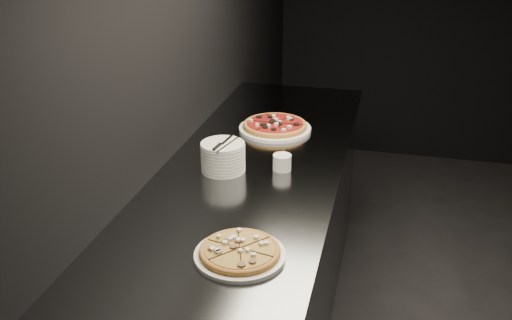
% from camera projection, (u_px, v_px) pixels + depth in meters
% --- Properties ---
extents(wall_left, '(0.02, 5.00, 2.80)m').
position_uv_depth(wall_left, '(160.00, 50.00, 2.26)').
color(wall_left, black).
rests_on(wall_left, floor).
extents(counter, '(0.74, 2.44, 0.92)m').
position_uv_depth(counter, '(252.00, 262.00, 2.56)').
color(counter, slate).
rests_on(counter, floor).
extents(pizza_mushroom, '(0.30, 0.30, 0.03)m').
position_uv_depth(pizza_mushroom, '(240.00, 252.00, 1.78)').
color(pizza_mushroom, white).
rests_on(pizza_mushroom, counter).
extents(pizza_tomato, '(0.35, 0.35, 0.04)m').
position_uv_depth(pizza_tomato, '(275.00, 126.00, 2.77)').
color(pizza_tomato, white).
rests_on(pizza_tomato, counter).
extents(plate_stack, '(0.18, 0.18, 0.12)m').
position_uv_depth(plate_stack, '(223.00, 157.00, 2.34)').
color(plate_stack, white).
rests_on(plate_stack, counter).
extents(cutlery, '(0.09, 0.19, 0.01)m').
position_uv_depth(cutlery, '(223.00, 144.00, 2.30)').
color(cutlery, silver).
rests_on(cutlery, plate_stack).
extents(ramekin, '(0.08, 0.08, 0.07)m').
position_uv_depth(ramekin, '(282.00, 162.00, 2.35)').
color(ramekin, silver).
rests_on(ramekin, counter).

